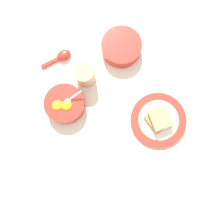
% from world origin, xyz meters
% --- Properties ---
extents(ground_plane, '(3.00, 3.00, 0.00)m').
position_xyz_m(ground_plane, '(0.00, 0.00, 0.00)').
color(ground_plane, silver).
extents(egg_bowl, '(0.16, 0.16, 0.08)m').
position_xyz_m(egg_bowl, '(0.22, 0.01, 0.03)').
color(egg_bowl, red).
rests_on(egg_bowl, ground_plane).
extents(toast_plate, '(0.23, 0.23, 0.01)m').
position_xyz_m(toast_plate, '(-0.15, 0.14, 0.01)').
color(toast_plate, red).
rests_on(toast_plate, ground_plane).
extents(toast_sandwich, '(0.11, 0.11, 0.04)m').
position_xyz_m(toast_sandwich, '(-0.14, 0.14, 0.03)').
color(toast_sandwich, tan).
rests_on(toast_sandwich, toast_plate).
extents(soup_spoon, '(0.14, 0.07, 0.03)m').
position_xyz_m(soup_spoon, '(0.20, -0.20, 0.01)').
color(soup_spoon, red).
rests_on(soup_spoon, ground_plane).
extents(congee_bowl, '(0.17, 0.17, 0.05)m').
position_xyz_m(congee_bowl, '(-0.05, -0.19, 0.03)').
color(congee_bowl, red).
rests_on(congee_bowl, ground_plane).
extents(drinking_cup, '(0.08, 0.08, 0.09)m').
position_xyz_m(drinking_cup, '(0.12, -0.09, 0.05)').
color(drinking_cup, tan).
rests_on(drinking_cup, ground_plane).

